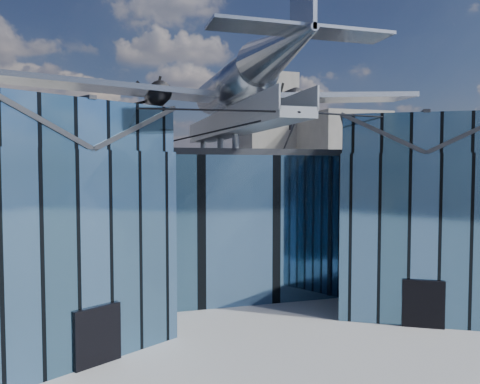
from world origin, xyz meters
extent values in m
plane|color=gray|center=(0.00, 0.00, 0.00)|extent=(120.00, 120.00, 0.00)
cube|color=#466C8F|center=(0.00, 9.00, 4.75)|extent=(28.00, 14.00, 9.50)
cube|color=#24262C|center=(0.00, 9.00, 9.70)|extent=(28.00, 14.00, 0.40)
cube|color=#466C8F|center=(-10.50, -1.00, 4.75)|extent=(11.79, 11.43, 9.50)
cube|color=#466C8F|center=(-10.50, -1.00, 10.60)|extent=(11.56, 11.20, 2.20)
cube|color=#24262C|center=(-12.45, -2.12, 10.60)|extent=(7.98, 9.23, 2.40)
cube|color=#24262C|center=(-8.55, 0.12, 10.60)|extent=(7.98, 9.23, 2.40)
cube|color=#24262C|center=(-10.50, -1.00, 11.75)|extent=(4.30, 7.10, 0.18)
cube|color=black|center=(-8.48, -4.51, 1.30)|extent=(2.03, 1.32, 2.60)
cube|color=black|center=(-6.60, 1.25, 4.75)|extent=(0.34, 0.34, 9.50)
cube|color=#466C8F|center=(10.50, -1.00, 4.75)|extent=(11.79, 11.43, 9.50)
cube|color=#466C8F|center=(10.50, -1.00, 10.60)|extent=(11.56, 11.20, 2.20)
cube|color=#24262C|center=(8.55, 0.12, 10.60)|extent=(7.98, 9.23, 2.40)
cube|color=#24262C|center=(12.45, -2.12, 10.60)|extent=(7.98, 9.23, 2.40)
cube|color=#24262C|center=(10.50, -1.00, 11.75)|extent=(4.30, 7.10, 0.18)
cube|color=black|center=(8.48, -4.51, 1.30)|extent=(2.03, 1.32, 2.60)
cube|color=black|center=(6.60, 1.25, 4.75)|extent=(0.34, 0.34, 9.50)
cube|color=gray|center=(0.00, 3.50, 11.10)|extent=(1.80, 21.00, 0.50)
cube|color=gray|center=(-0.90, 3.50, 11.75)|extent=(0.08, 21.00, 1.10)
cube|color=gray|center=(0.90, 3.50, 11.75)|extent=(0.08, 21.00, 1.10)
cylinder|color=gray|center=(0.00, 13.00, 10.43)|extent=(0.44, 0.44, 1.35)
cylinder|color=gray|center=(0.00, 7.00, 10.43)|extent=(0.44, 0.44, 1.35)
cylinder|color=gray|center=(0.00, 3.00, 10.43)|extent=(0.44, 0.44, 1.35)
cylinder|color=gray|center=(0.00, 4.00, 12.05)|extent=(0.70, 0.70, 1.40)
cylinder|color=black|center=(-5.25, -4.00, 11.40)|extent=(10.55, 6.08, 0.69)
cylinder|color=black|center=(5.25, -4.00, 11.40)|extent=(10.55, 6.08, 0.69)
cylinder|color=black|center=(-3.00, 1.50, 10.55)|extent=(6.09, 17.04, 1.19)
cylinder|color=black|center=(3.00, 1.50, 10.55)|extent=(6.09, 17.04, 1.19)
cylinder|color=#999DA5|center=(0.00, 4.00, 14.00)|extent=(2.50, 11.00, 2.50)
sphere|color=#999DA5|center=(0.00, 9.50, 14.00)|extent=(2.50, 2.50, 2.50)
cube|color=black|center=(0.00, 8.50, 14.69)|extent=(1.60, 1.40, 0.50)
cone|color=#999DA5|center=(0.00, -5.00, 14.30)|extent=(2.50, 7.00, 2.50)
cube|color=#999DA5|center=(0.00, -7.20, 14.50)|extent=(8.00, 1.80, 0.14)
cube|color=#999DA5|center=(-7.00, 5.00, 13.70)|extent=(14.00, 3.20, 1.08)
cylinder|color=black|center=(-4.60, 5.60, 13.45)|extent=(1.44, 3.20, 1.44)
cone|color=black|center=(-4.60, 7.40, 13.45)|extent=(0.70, 0.70, 0.70)
cube|color=black|center=(-4.60, 7.55, 13.45)|extent=(1.05, 0.06, 3.33)
cube|color=black|center=(-4.60, 7.55, 13.45)|extent=(2.53, 0.06, 2.53)
cube|color=black|center=(-4.60, 7.55, 13.45)|extent=(3.33, 0.06, 1.05)
cylinder|color=black|center=(-4.60, 5.00, 12.22)|extent=(0.24, 0.24, 1.75)
cube|color=#999DA5|center=(7.00, 5.00, 13.70)|extent=(14.00, 3.20, 1.08)
cylinder|color=black|center=(4.60, 5.60, 13.45)|extent=(1.44, 3.20, 1.44)
cone|color=black|center=(4.60, 7.40, 13.45)|extent=(0.70, 0.70, 0.70)
cube|color=black|center=(4.60, 7.55, 13.45)|extent=(1.05, 0.06, 3.33)
cube|color=black|center=(4.60, 7.55, 13.45)|extent=(2.53, 0.06, 2.53)
cube|color=black|center=(4.60, 7.55, 13.45)|extent=(3.33, 0.06, 1.05)
cylinder|color=black|center=(4.60, 5.00, 12.22)|extent=(0.24, 0.24, 1.75)
cube|color=slate|center=(32.00, 48.00, 9.00)|extent=(12.00, 14.00, 18.00)
cube|color=slate|center=(-20.00, 55.00, 7.00)|extent=(14.00, 10.00, 14.00)
cube|color=slate|center=(22.00, 58.00, 13.00)|extent=(9.00, 9.00, 26.00)
camera|label=1|loc=(-8.19, -25.69, 8.71)|focal=35.00mm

